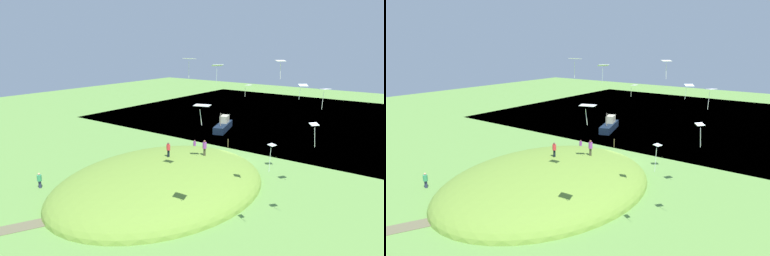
% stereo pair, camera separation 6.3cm
% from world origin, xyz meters
% --- Properties ---
extents(ground_plane, '(160.00, 160.00, 0.00)m').
position_xyz_m(ground_plane, '(0.00, 0.00, 0.00)').
color(ground_plane, '#649442').
extents(lake_water, '(55.74, 80.00, 0.40)m').
position_xyz_m(lake_water, '(-32.66, 0.00, -0.20)').
color(lake_water, '#3D5287').
rests_on(lake_water, ground_plane).
extents(grass_hill, '(25.44, 19.69, 5.55)m').
position_xyz_m(grass_hill, '(11.30, -2.17, 0.00)').
color(grass_hill, olive).
rests_on(grass_hill, ground_plane).
extents(boat_on_lake, '(7.35, 3.97, 3.40)m').
position_xyz_m(boat_on_lake, '(-13.56, -10.19, 0.81)').
color(boat_on_lake, '#122032').
rests_on(boat_on_lake, lake_water).
extents(person_on_hilltop, '(0.50, 0.50, 1.65)m').
position_xyz_m(person_on_hilltop, '(9.84, -2.48, 3.79)').
color(person_on_hilltop, black).
rests_on(person_on_hilltop, grass_hill).
extents(person_walking_path, '(0.50, 0.50, 1.60)m').
position_xyz_m(person_walking_path, '(-0.70, -6.81, 1.01)').
color(person_walking_path, black).
rests_on(person_walking_path, ground_plane).
extents(person_with_child, '(0.65, 0.65, 1.68)m').
position_xyz_m(person_with_child, '(19.60, -11.91, 1.04)').
color(person_with_child, '#2B304E').
rests_on(person_with_child, ground_plane).
extents(person_watching_kites, '(0.63, 0.63, 1.79)m').
position_xyz_m(person_watching_kites, '(6.43, -0.08, 3.62)').
color(person_watching_kites, '#3C3D28').
rests_on(person_watching_kites, grass_hill).
extents(kite_0, '(1.09, 1.30, 1.44)m').
position_xyz_m(kite_0, '(17.67, 7.60, 10.59)').
color(kite_0, white).
extents(kite_1, '(1.09, 1.13, 1.68)m').
position_xyz_m(kite_1, '(0.37, 8.42, 10.40)').
color(kite_1, white).
extents(kite_2, '(0.91, 0.65, 1.47)m').
position_xyz_m(kite_2, '(-0.33, 1.50, 9.86)').
color(kite_2, silver).
extents(kite_3, '(0.68, 0.75, 2.11)m').
position_xyz_m(kite_3, '(14.10, 11.36, 7.30)').
color(kite_3, white).
extents(kite_4, '(0.85, 1.10, 1.67)m').
position_xyz_m(kite_4, '(13.50, 3.23, 13.51)').
color(kite_4, silver).
extents(kite_5, '(0.83, 0.78, 1.86)m').
position_xyz_m(kite_5, '(10.65, 13.26, 8.59)').
color(kite_5, white).
extents(kite_6, '(1.13, 1.02, 1.98)m').
position_xyz_m(kite_6, '(3.78, 11.79, 10.56)').
color(kite_6, white).
extents(kite_7, '(1.25, 1.21, 1.78)m').
position_xyz_m(kite_7, '(9.10, 3.19, 12.74)').
color(kite_7, white).
extents(kite_8, '(0.93, 0.92, 1.51)m').
position_xyz_m(kite_8, '(10.61, 10.18, 13.41)').
color(kite_8, silver).
extents(mooring_post, '(0.14, 0.14, 1.23)m').
position_xyz_m(mooring_post, '(-5.09, -4.00, 0.62)').
color(mooring_post, brown).
rests_on(mooring_post, ground_plane).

